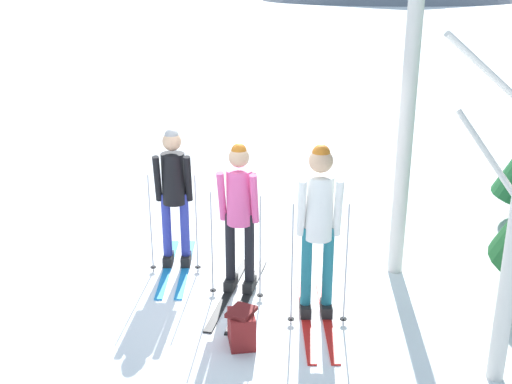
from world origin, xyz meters
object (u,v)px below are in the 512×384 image
at_px(skier_in_white, 319,221).
at_px(skier_in_pink, 240,210).
at_px(birch_tree_tall, 412,41).
at_px(skier_in_black, 174,190).
at_px(backpack_on_snow_front, 241,328).

bearing_deg(skier_in_white, skier_in_pink, 171.48).
relative_size(skier_in_pink, birch_tree_tall, 0.33).
bearing_deg(skier_in_white, skier_in_black, 169.18).
bearing_deg(skier_in_pink, birch_tree_tall, 40.51).
distance_m(skier_in_black, birch_tree_tall, 3.18).
bearing_deg(backpack_on_snow_front, skier_in_pink, 117.94).
height_order(skier_in_black, birch_tree_tall, birch_tree_tall).
bearing_deg(skier_in_white, birch_tree_tall, 70.77).
height_order(skier_in_pink, skier_in_white, skier_in_white).
bearing_deg(skier_in_pink, skier_in_black, 166.98).
bearing_deg(skier_in_pink, backpack_on_snow_front, -62.06).
relative_size(skier_in_pink, backpack_on_snow_front, 4.35).
height_order(skier_in_black, skier_in_white, skier_in_white).
bearing_deg(skier_in_black, backpack_on_snow_front, -38.67).
distance_m(skier_in_white, backpack_on_snow_front, 1.30).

